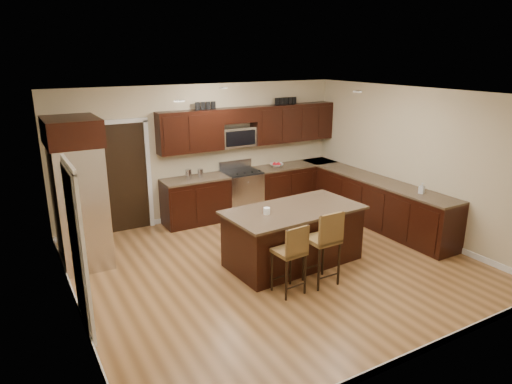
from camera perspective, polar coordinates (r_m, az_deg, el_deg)
floor at (r=7.43m, az=2.49°, el=-9.12°), size 6.00×6.00×0.00m
ceiling at (r=6.70m, az=2.79°, el=12.10°), size 6.00×6.00×0.00m
wall_back at (r=9.32m, az=-6.47°, el=4.98°), size 6.00×0.00×6.00m
wall_left at (r=5.98m, az=-22.51°, el=-3.07°), size 0.00×5.50×5.50m
wall_right at (r=8.88m, az=19.26°, el=3.54°), size 0.00×5.50×5.50m
base_cabinets at (r=9.39m, az=7.66°, el=-0.59°), size 4.02×3.96×0.92m
upper_cabinets at (r=9.54m, az=-0.36°, el=8.36°), size 4.00×0.33×0.80m
range at (r=9.56m, az=-1.85°, el=-0.05°), size 0.76×0.64×1.11m
microwave at (r=9.42m, az=-2.35°, el=6.88°), size 0.76×0.31×0.40m
doorway at (r=8.87m, az=-16.18°, el=1.68°), size 0.85×0.03×2.06m
pantry_door at (r=5.82m, az=-21.53°, el=-7.00°), size 0.03×0.80×2.04m
letter_decor at (r=9.41m, az=-1.14°, el=11.04°), size 2.20×0.03×0.15m
island at (r=7.38m, az=4.66°, el=-5.69°), size 2.24×1.26×0.92m
stool_left at (r=6.35m, az=4.50°, el=-7.46°), size 0.42×0.42×1.04m
stool_mid at (r=6.63m, az=8.63°, el=-5.89°), size 0.43×0.43×1.14m
refrigerator at (r=7.61m, az=-21.30°, el=0.03°), size 0.79×1.03×2.35m
floor_mat at (r=9.18m, az=-1.06°, el=-3.84°), size 0.98×0.79×0.01m
fruit_bowl at (r=9.85m, az=2.58°, el=3.38°), size 0.38×0.38×0.07m
soap_bottle at (r=8.45m, az=20.01°, el=0.46°), size 0.11×0.11×0.19m
canister_tall at (r=8.95m, az=-8.45°, el=2.22°), size 0.12×0.12×0.19m
canister_short at (r=9.04m, az=-6.98°, el=2.35°), size 0.11×0.11×0.17m
island_jar at (r=6.93m, az=1.35°, el=-2.37°), size 0.10×0.10×0.10m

